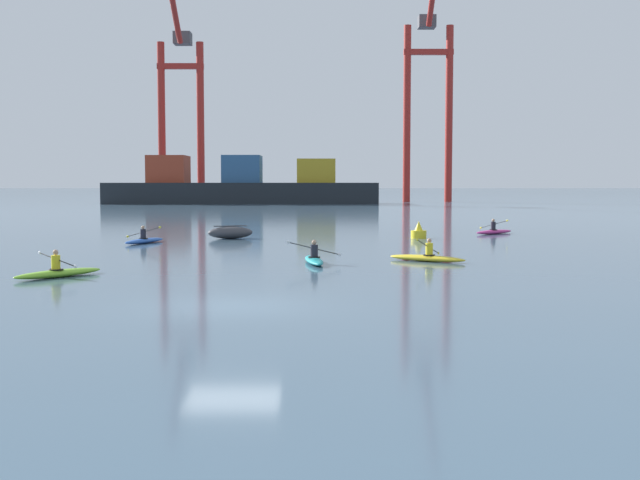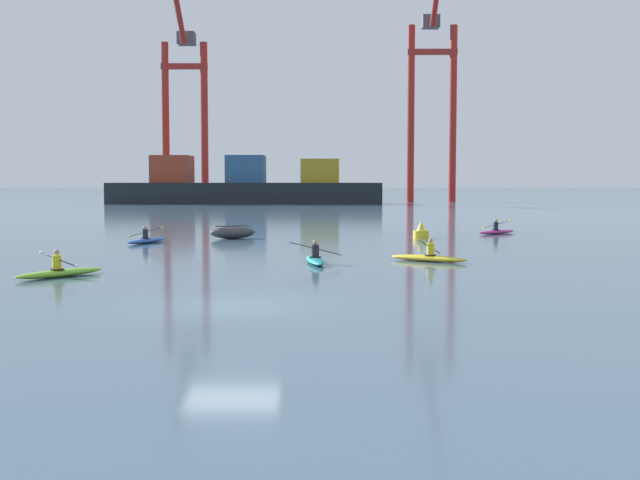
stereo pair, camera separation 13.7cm
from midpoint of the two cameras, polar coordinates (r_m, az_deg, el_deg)
name	(u,v)px [view 2 (the right image)]	position (r m, az deg, el deg)	size (l,w,h in m)	color
ground_plane	(230,306)	(21.26, -6.24, -4.69)	(800.00, 800.00, 0.00)	#425B70
container_barge	(244,187)	(121.61, -5.42, 3.78)	(40.44, 9.50, 7.22)	#1E2328
gantry_crane_west	(183,94)	(133.54, -9.72, 10.23)	(7.52, 16.90, 36.02)	maroon
gantry_crane_west_mid	(431,82)	(133.19, 7.93, 11.10)	(8.06, 17.85, 41.85)	maroon
capsized_dinghy	(231,233)	(46.33, -6.26, 0.53)	(2.81, 1.84, 0.76)	#38383D
channel_buoy	(419,232)	(46.69, 7.16, 0.56)	(0.90, 0.90, 1.00)	yellow
kayak_teal	(313,259)	(32.02, -0.35, -1.38)	(2.22, 3.45, 0.95)	teal
kayak_lime	(58,272)	(28.93, -18.03, -2.18)	(2.59, 3.03, 0.95)	#7ABC2D
kayak_yellow	(427,257)	(33.17, 7.73, -1.23)	(3.16, 2.38, 1.03)	yellow
kayak_blue	(145,240)	(43.62, -12.27, 0.00)	(2.08, 3.37, 0.96)	#2856B2
kayak_magenta	(495,231)	(51.40, 12.41, 0.61)	(3.00, 2.63, 0.95)	#C13384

